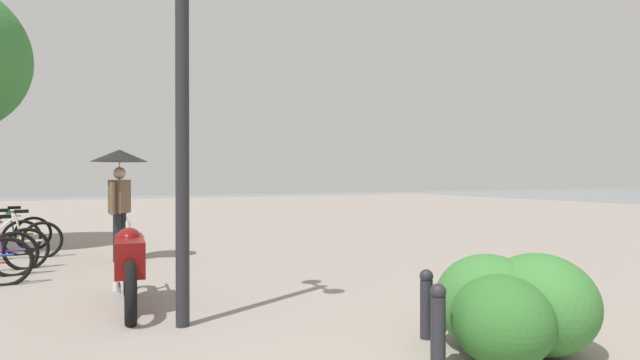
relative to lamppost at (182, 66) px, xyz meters
The scene contains 10 objects.
lamppost is the anchor object (origin of this frame).
motorcycle 2.47m from the lamppost, 19.89° to the left, with size 2.17×0.46×1.06m.
bicycle_white 6.52m from the lamppost, 18.70° to the left, with size 0.14×1.77×0.95m.
bicycle_green 7.83m from the lamppost, 16.82° to the left, with size 0.16×1.77×0.95m.
pedestrian 4.85m from the lamppost, ahead, with size 1.00×1.00×2.03m.
bollard_near 3.52m from the lamppost, 143.78° to the right, with size 0.13×0.13×0.69m.
bollard_mid 3.39m from the lamppost, 125.83° to the right, with size 0.13×0.13×0.66m.
shrub_low 3.76m from the lamppost, 130.41° to the right, with size 1.00×0.90×0.85m.
shrub_round 3.87m from the lamppost, 137.67° to the right, with size 0.87×0.79×0.74m.
shrub_wide 4.09m from the lamppost, 130.68° to the right, with size 1.03×0.93×0.88m.
Camera 1 is at (-1.70, 2.24, 1.55)m, focal length 29.59 mm.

